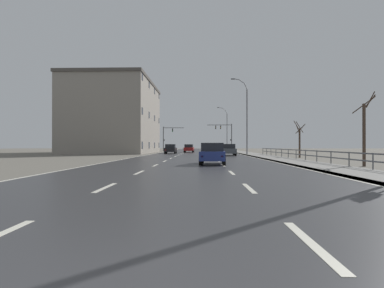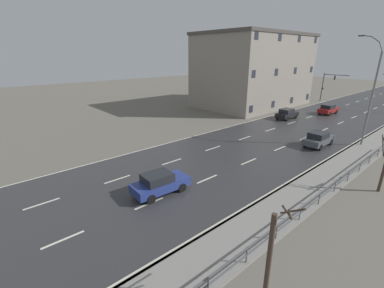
{
  "view_description": "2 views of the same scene",
  "coord_description": "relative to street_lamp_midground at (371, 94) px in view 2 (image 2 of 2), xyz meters",
  "views": [
    {
      "loc": [
        0.78,
        -2.28,
        1.41
      ],
      "look_at": [
        -0.66,
        47.48,
        1.6
      ],
      "focal_mm": 28.04,
      "sensor_mm": 36.0,
      "label": 1
    },
    {
      "loc": [
        15.47,
        10.49,
        9.45
      ],
      "look_at": [
        0.0,
        24.04,
        2.27
      ],
      "focal_mm": 24.21,
      "sensor_mm": 36.0,
      "label": 2
    }
  ],
  "objects": [
    {
      "name": "ground_plane",
      "position": [
        -7.46,
        6.05,
        -5.58
      ],
      "size": [
        160.0,
        160.0,
        0.12
      ],
      "color": "#666056"
    },
    {
      "name": "road_asphalt_strip",
      "position": [
        -7.46,
        18.05,
        -5.51
      ],
      "size": [
        14.0,
        120.0,
        0.03
      ],
      "color": "#303033",
      "rests_on": "ground"
    },
    {
      "name": "guardrail",
      "position": [
        2.39,
        -18.06,
        -4.82
      ],
      "size": [
        0.07,
        35.6,
        1.0
      ],
      "color": "#515459",
      "rests_on": "ground"
    },
    {
      "name": "street_lamp_midground",
      "position": [
        0.0,
        0.0,
        0.0
      ],
      "size": [
        2.44,
        0.24,
        11.27
      ],
      "color": "slate",
      "rests_on": "ground"
    },
    {
      "name": "traffic_signal_left",
      "position": [
        -14.46,
        25.2,
        -1.76
      ],
      "size": [
        4.87,
        0.36,
        5.71
      ],
      "color": "#38383A",
      "rests_on": "ground"
    },
    {
      "name": "car_near_right",
      "position": [
        -8.92,
        13.36,
        -4.72
      ],
      "size": [
        1.95,
        4.16,
        1.57
      ],
      "rotation": [
        0.0,
        0.0,
        -0.03
      ],
      "color": "maroon",
      "rests_on": "ground"
    },
    {
      "name": "car_distant",
      "position": [
        -2.91,
        -3.78,
        -4.72
      ],
      "size": [
        1.86,
        4.11,
        1.57
      ],
      "rotation": [
        0.0,
        0.0,
        -0.01
      ],
      "color": "#474C51",
      "rests_on": "ground"
    },
    {
      "name": "car_mid_centre",
      "position": [
        -5.82,
        -22.38,
        -4.72
      ],
      "size": [
        2.0,
        4.19,
        1.57
      ],
      "rotation": [
        0.0,
        0.0,
        -0.05
      ],
      "color": "navy",
      "rests_on": "ground"
    },
    {
      "name": "car_far_left",
      "position": [
        -11.64,
        5.07,
        -4.72
      ],
      "size": [
        1.85,
        4.1,
        1.57
      ],
      "rotation": [
        0.0,
        0.0,
        0.0
      ],
      "color": "black",
      "rests_on": "ground"
    },
    {
      "name": "brick_building",
      "position": [
        -22.32,
        10.46,
        0.97
      ],
      "size": [
        13.68,
        21.12,
        12.98
      ],
      "color": "gray",
      "rests_on": "ground"
    },
    {
      "name": "bare_tree_near",
      "position": [
        4.14,
        -24.15,
        -3.21
      ],
      "size": [
        1.25,
        1.44,
        4.89
      ],
      "color": "#423328",
      "rests_on": "ground"
    }
  ]
}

